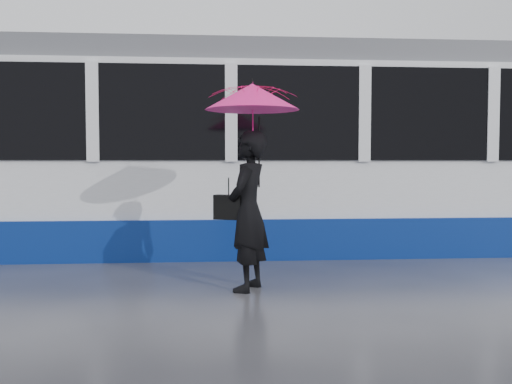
{
  "coord_description": "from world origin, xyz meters",
  "views": [
    {
      "loc": [
        -0.09,
        -7.15,
        1.47
      ],
      "look_at": [
        0.48,
        -0.09,
        1.1
      ],
      "focal_mm": 40.0,
      "sensor_mm": 36.0,
      "label": 1
    }
  ],
  "objects": [
    {
      "name": "woman",
      "position": [
        0.34,
        -0.68,
        0.91
      ],
      "size": [
        0.66,
        0.79,
        1.83
      ],
      "primitive_type": "imported",
      "rotation": [
        0.0,
        0.0,
        -1.97
      ],
      "color": "black",
      "rests_on": "ground"
    },
    {
      "name": "tram",
      "position": [
        0.72,
        2.5,
        1.64
      ],
      "size": [
        26.0,
        2.56,
        3.35
      ],
      "color": "white",
      "rests_on": "ground"
    },
    {
      "name": "handbag",
      "position": [
        0.12,
        -0.66,
        0.96
      ],
      "size": [
        0.36,
        0.26,
        0.46
      ],
      "rotation": [
        0.0,
        0.0,
        -0.4
      ],
      "color": "black",
      "rests_on": "ground"
    },
    {
      "name": "rails",
      "position": [
        0.0,
        2.5,
        0.01
      ],
      "size": [
        34.0,
        1.51,
        0.02
      ],
      "color": "#3F3D38",
      "rests_on": "ground"
    },
    {
      "name": "umbrella",
      "position": [
        0.39,
        -0.68,
        2.0
      ],
      "size": [
        1.41,
        1.41,
        1.23
      ],
      "rotation": [
        0.0,
        0.0,
        -0.4
      ],
      "color": "#FF1588",
      "rests_on": "ground"
    },
    {
      "name": "ground",
      "position": [
        0.0,
        0.0,
        0.0
      ],
      "size": [
        90.0,
        90.0,
        0.0
      ],
      "primitive_type": "plane",
      "color": "#2F2F34",
      "rests_on": "ground"
    }
  ]
}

